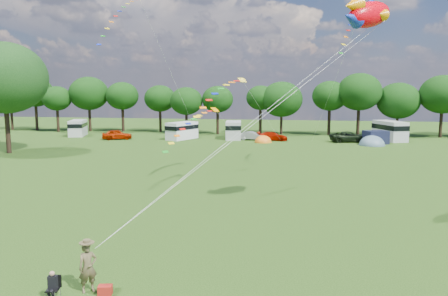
% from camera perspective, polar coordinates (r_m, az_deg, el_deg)
% --- Properties ---
extents(ground_plane, '(180.00, 180.00, 0.00)m').
position_cam_1_polar(ground_plane, '(21.31, -3.77, -13.66)').
color(ground_plane, black).
rests_on(ground_plane, ground).
extents(tree_line, '(102.98, 10.98, 10.27)m').
position_cam_1_polar(tree_line, '(74.28, 10.32, 6.56)').
color(tree_line, black).
rests_on(tree_line, ground).
extents(big_tree, '(10.00, 10.00, 13.28)m').
position_cam_1_polar(big_tree, '(58.66, -26.78, 8.17)').
color(big_tree, black).
rests_on(big_tree, ground).
extents(car_a, '(4.94, 3.46, 1.53)m').
position_cam_1_polar(car_a, '(68.89, -13.80, 1.72)').
color(car_a, '#A01E00').
rests_on(car_a, ground).
extents(car_b, '(3.76, 1.76, 1.28)m').
position_cam_1_polar(car_b, '(66.35, 3.69, 1.59)').
color(car_b, gray).
rests_on(car_b, ground).
extents(car_c, '(4.44, 2.03, 1.31)m').
position_cam_1_polar(car_c, '(65.95, 6.35, 1.53)').
color(car_c, '#9A1100').
rests_on(car_c, ground).
extents(car_d, '(6.05, 3.64, 1.54)m').
position_cam_1_polar(car_d, '(66.30, 16.06, 1.41)').
color(car_d, black).
rests_on(car_d, ground).
extents(campervan_a, '(3.75, 5.73, 2.60)m').
position_cam_1_polar(campervan_a, '(76.06, -18.54, 2.57)').
color(campervan_a, '#B9B9BB').
rests_on(campervan_a, ground).
extents(campervan_b, '(4.31, 5.86, 2.64)m').
position_cam_1_polar(campervan_b, '(67.52, -5.51, 2.34)').
color(campervan_b, silver).
rests_on(campervan_b, ground).
extents(campervan_c, '(3.07, 5.80, 2.72)m').
position_cam_1_polar(campervan_c, '(67.93, 1.25, 2.44)').
color(campervan_c, '#B3B3B5').
rests_on(campervan_c, ground).
extents(campervan_d, '(4.59, 6.52, 2.94)m').
position_cam_1_polar(campervan_d, '(70.03, 20.84, 2.20)').
color(campervan_d, '#B4B4B6').
rests_on(campervan_d, ground).
extents(tent_orange, '(2.56, 2.81, 2.00)m').
position_cam_1_polar(tent_orange, '(63.74, 5.13, 0.76)').
color(tent_orange, orange).
rests_on(tent_orange, ground).
extents(tent_greyblue, '(3.59, 3.93, 2.67)m').
position_cam_1_polar(tent_greyblue, '(63.59, 18.75, 0.36)').
color(tent_greyblue, slate).
rests_on(tent_greyblue, ground).
extents(awning_navy, '(3.66, 3.35, 1.86)m').
position_cam_1_polar(awning_navy, '(65.49, 19.19, 1.35)').
color(awning_navy, black).
rests_on(awning_navy, ground).
extents(kite_flyer, '(0.84, 0.82, 1.95)m').
position_cam_1_polar(kite_flyer, '(18.11, -17.36, -14.68)').
color(kite_flyer, brown).
rests_on(kite_flyer, ground).
extents(camp_chair, '(0.54, 0.55, 1.12)m').
position_cam_1_polar(camp_chair, '(18.04, -21.43, -16.01)').
color(camp_chair, '#99999E').
rests_on(camp_chair, ground).
extents(kite_bag, '(0.58, 0.45, 0.37)m').
position_cam_1_polar(kite_bag, '(18.01, -15.27, -17.48)').
color(kite_bag, '#AE2017').
rests_on(kite_bag, ground).
extents(fish_kite, '(3.61, 3.74, 2.20)m').
position_cam_1_polar(fish_kite, '(26.84, 18.07, 16.32)').
color(fish_kite, '#EA000C').
rests_on(fish_kite, ground).
extents(streamer_kite_a, '(3.27, 5.49, 5.73)m').
position_cam_1_polar(streamer_kite_a, '(50.63, -13.08, 16.88)').
color(streamer_kite_a, '#FF9E09').
rests_on(streamer_kite_a, ground).
extents(streamer_kite_b, '(4.32, 4.81, 3.84)m').
position_cam_1_polar(streamer_kite_b, '(40.00, -3.81, 3.38)').
color(streamer_kite_b, orange).
rests_on(streamer_kite_b, ground).
extents(streamer_kite_c, '(3.13, 4.89, 2.78)m').
position_cam_1_polar(streamer_kite_c, '(31.80, 0.10, 7.58)').
color(streamer_kite_c, yellow).
rests_on(streamer_kite_c, ground).
extents(streamer_kite_d, '(2.61, 5.04, 4.26)m').
position_cam_1_polar(streamer_kite_d, '(42.16, 16.49, 15.26)').
color(streamer_kite_d, yellow).
rests_on(streamer_kite_d, ground).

